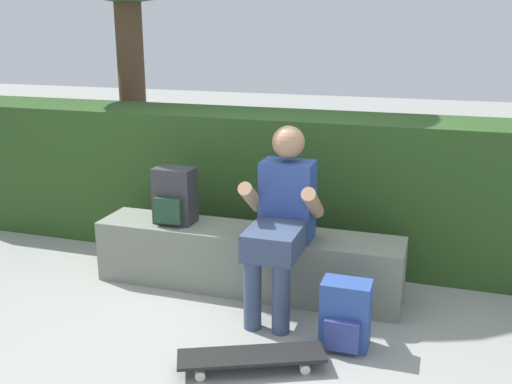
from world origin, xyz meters
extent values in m
plane|color=gray|center=(0.00, 0.00, 0.00)|extent=(24.00, 24.00, 0.00)
cube|color=gray|center=(0.00, 0.37, 0.22)|extent=(2.15, 0.41, 0.44)
cube|color=#2D4793|center=(0.31, 0.31, 0.70)|extent=(0.34, 0.22, 0.52)
sphere|color=tan|center=(0.31, 0.31, 1.08)|extent=(0.21, 0.21, 0.21)
cube|color=#384766|center=(0.31, 0.00, 0.52)|extent=(0.32, 0.40, 0.17)
cylinder|color=#384766|center=(0.22, -0.15, 0.22)|extent=(0.11, 0.11, 0.44)
cylinder|color=#384766|center=(0.40, -0.15, 0.22)|extent=(0.11, 0.11, 0.44)
cylinder|color=tan|center=(0.11, 0.17, 0.74)|extent=(0.09, 0.33, 0.27)
cylinder|color=tan|center=(0.51, 0.17, 0.74)|extent=(0.09, 0.33, 0.27)
cube|color=black|center=(0.35, -0.58, 0.08)|extent=(0.81, 0.51, 0.02)
cylinder|color=silver|center=(0.58, -0.40, 0.03)|extent=(0.06, 0.05, 0.05)
cylinder|color=silver|center=(0.64, -0.53, 0.03)|extent=(0.06, 0.05, 0.05)
cylinder|color=silver|center=(0.07, -0.63, 0.03)|extent=(0.06, 0.05, 0.05)
cylinder|color=silver|center=(0.13, -0.76, 0.03)|extent=(0.06, 0.05, 0.05)
cube|color=#333338|center=(-0.53, 0.37, 0.64)|extent=(0.28, 0.18, 0.40)
cube|color=#203F29|center=(-0.53, 0.26, 0.56)|extent=(0.20, 0.05, 0.18)
cube|color=#2D4C99|center=(0.79, -0.18, 0.20)|extent=(0.28, 0.18, 0.40)
cube|color=#323F87|center=(0.79, -0.29, 0.12)|extent=(0.20, 0.05, 0.18)
cube|color=#29481D|center=(0.08, 1.16, 0.57)|extent=(6.16, 0.68, 1.13)
cylinder|color=#473323|center=(-1.67, 1.86, 1.37)|extent=(0.26, 0.26, 2.74)
camera|label=1|loc=(1.24, -3.24, 1.81)|focal=41.20mm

